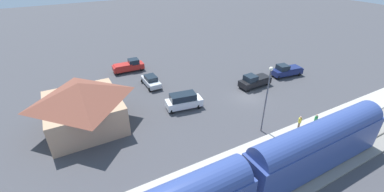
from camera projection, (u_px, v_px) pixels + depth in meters
The scene contains 13 objects.
ground_plane at pixel (248, 97), 37.53m from camera, with size 200.00×200.00×0.00m, color #424247.
railway_track at pixel (334, 153), 26.81m from camera, with size 4.80×70.00×0.30m.
platform at pixel (303, 132), 29.83m from camera, with size 3.20×46.00×0.30m.
passenger_train at pixel (248, 177), 20.40m from camera, with size 2.93×33.00×4.98m.
station_building at pixel (83, 104), 29.83m from camera, with size 9.82×9.09×5.84m.
pedestrian_on_platform at pixel (300, 122), 29.80m from camera, with size 0.36×0.36×1.71m.
pedestrian_waiting_far at pixel (316, 120), 30.15m from camera, with size 0.36×0.36×1.71m.
pickup_black at pixel (255, 81), 39.96m from camera, with size 2.16×5.47×2.14m.
pickup_red at pixel (129, 66), 45.26m from camera, with size 2.18×5.48×2.14m.
suv_white at pixel (184, 101), 34.29m from camera, with size 2.70×5.15×2.22m.
pickup_navy at pixel (287, 70), 43.52m from camera, with size 2.73×5.63×2.14m.
sedan_silver at pixel (151, 81), 40.25m from camera, with size 4.51×2.29×1.74m.
light_pole_near_platform at pixel (267, 93), 27.84m from camera, with size 0.44×0.44×8.28m.
Camera 1 is at (-24.56, 23.01, 18.56)m, focal length 23.67 mm.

